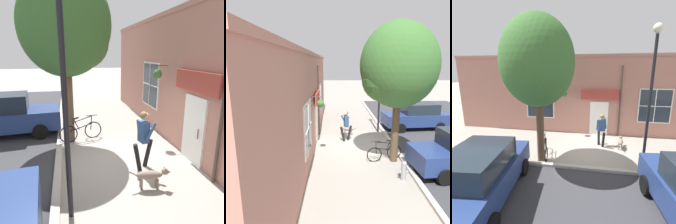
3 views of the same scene
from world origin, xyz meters
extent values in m
plane|color=gray|center=(0.00, 0.00, 0.00)|extent=(90.00, 90.00, 0.00)
cube|color=#B2ADA3|center=(2.00, 0.00, 0.06)|extent=(0.20, 28.00, 0.12)
cube|color=#B27566|center=(-2.35, 0.00, 2.37)|extent=(0.30, 18.00, 4.73)
cube|color=#B27566|center=(-2.35, 0.00, 4.81)|extent=(0.42, 18.00, 0.16)
cube|color=white|center=(-2.18, 0.57, 1.05)|extent=(0.10, 1.10, 2.10)
cube|color=#232D38|center=(-2.15, 0.57, 1.00)|extent=(0.03, 0.90, 1.90)
cylinder|color=#47382D|center=(-2.09, 0.92, 1.05)|extent=(0.03, 0.03, 0.30)
cube|color=#AD3D33|center=(-2.08, 0.57, 2.55)|extent=(0.08, 2.20, 0.60)
cylinder|color=#47382D|center=(-2.12, 1.78, 2.13)|extent=(0.09, 0.09, 4.26)
cylinder|color=#47382D|center=(-1.96, -1.53, 2.90)|extent=(0.44, 0.04, 0.04)
cylinder|color=#47382D|center=(-1.78, -1.53, 2.72)|extent=(0.01, 0.01, 0.34)
cone|color=#2D2823|center=(-1.78, -1.53, 2.50)|extent=(0.32, 0.32, 0.18)
sphere|color=#3D6B33|center=(-1.78, -1.53, 2.59)|extent=(0.34, 0.34, 0.34)
cube|color=white|center=(-2.18, -3.17, 1.95)|extent=(0.08, 1.82, 2.02)
cube|color=#232D38|center=(-2.15, -3.17, 1.95)|extent=(0.03, 1.70, 1.90)
cube|color=white|center=(-2.13, -3.17, 1.95)|extent=(0.04, 0.04, 1.90)
cube|color=white|center=(-2.13, -3.17, 1.95)|extent=(0.04, 1.70, 0.04)
cylinder|color=black|center=(-0.69, 0.58, 0.43)|extent=(0.32, 0.18, 0.86)
cylinder|color=black|center=(-0.29, 0.81, 0.43)|extent=(0.32, 0.18, 0.86)
cube|color=#2D4C7A|center=(-0.49, 0.69, 1.16)|extent=(0.28, 0.37, 0.62)
sphere|color=tan|center=(-0.51, 0.69, 1.63)|extent=(0.23, 0.23, 0.23)
sphere|color=brown|center=(-0.48, 0.70, 1.66)|extent=(0.22, 0.22, 0.22)
cylinder|color=#2D4C7A|center=(-0.41, 0.47, 1.19)|extent=(0.17, 0.11, 0.57)
cylinder|color=#2D4C7A|center=(-0.63, 0.90, 1.21)|extent=(0.34, 0.14, 0.52)
ellipsoid|color=#7F6B5B|center=(-0.31, 1.69, 0.38)|extent=(0.70, 0.32, 0.21)
cylinder|color=#7F6B5B|center=(-0.53, 1.65, 0.14)|extent=(0.06, 0.06, 0.28)
cylinder|color=#7F6B5B|center=(-0.51, 1.79, 0.14)|extent=(0.06, 0.06, 0.28)
cylinder|color=#7F6B5B|center=(-0.12, 1.60, 0.14)|extent=(0.06, 0.06, 0.28)
cylinder|color=#7F6B5B|center=(-0.10, 1.74, 0.14)|extent=(0.06, 0.06, 0.28)
sphere|color=#7F6B5B|center=(-0.71, 1.75, 0.46)|extent=(0.18, 0.18, 0.18)
cone|color=#7F6B5B|center=(-0.82, 1.76, 0.44)|extent=(0.11, 0.10, 0.09)
cone|color=#7F6B5B|center=(-0.71, 1.70, 0.54)|extent=(0.06, 0.06, 0.07)
cone|color=#7F6B5B|center=(-0.69, 1.79, 0.54)|extent=(0.06, 0.06, 0.07)
cylinder|color=#7F6B5B|center=(0.10, 1.64, 0.43)|extent=(0.21, 0.06, 0.14)
cylinder|color=brown|center=(1.57, -2.00, 1.58)|extent=(0.33, 0.33, 3.16)
ellipsoid|color=#38662D|center=(1.57, -2.00, 4.31)|extent=(3.28, 2.95, 3.61)
sphere|color=#38662D|center=(0.98, -2.09, 3.73)|extent=(1.95, 1.95, 1.95)
torus|color=black|center=(0.66, -2.07, 0.33)|extent=(0.70, 0.13, 0.70)
torus|color=black|center=(1.65, -1.74, 0.33)|extent=(0.70, 0.13, 0.70)
cylinder|color=black|center=(1.16, -1.91, 0.53)|extent=(0.94, 0.35, 0.23)
cylinder|color=black|center=(1.33, -1.85, 0.67)|extent=(0.24, 0.11, 0.47)
cylinder|color=black|center=(1.11, -1.92, 0.85)|extent=(0.79, 0.29, 0.19)
cylinder|color=black|center=(0.74, -2.05, 0.65)|extent=(0.09, 0.06, 0.58)
cylinder|color=black|center=(0.70, -2.06, 0.95)|extent=(0.46, 0.09, 0.03)
ellipsoid|color=black|center=(1.33, -1.85, 0.93)|extent=(0.27, 0.17, 0.10)
cube|color=navy|center=(4.17, -3.06, 0.69)|extent=(4.45, 2.18, 0.76)
cylinder|color=black|center=(2.93, -4.07, 0.31)|extent=(0.63, 0.24, 0.62)
cylinder|color=black|center=(2.75, -2.32, 0.31)|extent=(0.63, 0.24, 0.62)
cylinder|color=black|center=(3.09, 2.03, 0.31)|extent=(0.63, 0.24, 0.62)
cylinder|color=black|center=(1.67, 2.29, 2.60)|extent=(0.11, 0.11, 5.20)
cylinder|color=#99999E|center=(1.51, -3.68, 0.31)|extent=(0.20, 0.20, 0.62)
sphere|color=#99999E|center=(1.51, -3.68, 0.67)|extent=(0.20, 0.20, 0.20)
cylinder|color=#99999E|center=(1.63, -3.68, 0.34)|extent=(0.10, 0.07, 0.07)
cylinder|color=#99999E|center=(1.39, -3.68, 0.34)|extent=(0.10, 0.07, 0.07)
camera|label=1|loc=(1.61, 6.31, 3.36)|focal=35.00mm
camera|label=2|loc=(-1.09, -11.28, 4.41)|focal=35.00mm
camera|label=3|loc=(8.49, 0.27, 4.00)|focal=28.00mm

